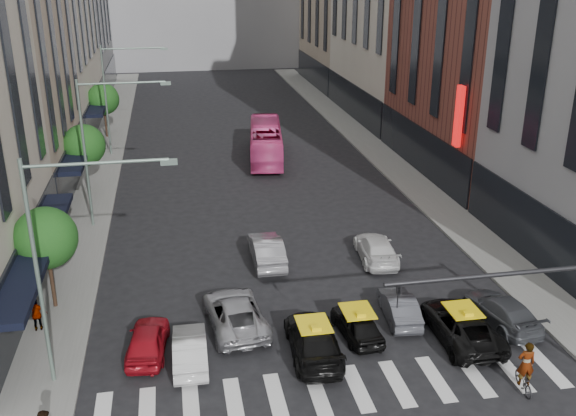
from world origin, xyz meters
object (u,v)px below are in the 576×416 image
bus (266,142)px  pedestrian_far (37,315)px  streetlamp_mid (99,134)px  car_red (148,340)px  taxi_left (313,339)px  taxi_center (357,324)px  motorcycle (523,381)px  streetlamp_far (116,86)px  streetlamp_near (61,243)px  car_white_front (190,349)px

bus → pedestrian_far: 28.36m
streetlamp_mid → car_red: size_ratio=2.32×
taxi_left → bus: bearing=-92.2°
taxi_center → motorcycle: 7.12m
streetlamp_far → pedestrian_far: streetlamp_far is taller
streetlamp_far → bus: 13.07m
streetlamp_near → car_red: streetlamp_near is taller
streetlamp_mid → bus: bearing=46.8°
motorcycle → pedestrian_far: pedestrian_far is taller
streetlamp_far → car_white_front: streetlamp_far is taller
bus → streetlamp_near: bearing=75.2°
taxi_left → car_red: bearing=-8.5°
pedestrian_far → bus: bearing=-126.8°
car_white_front → taxi_left: 5.10m
streetlamp_near → car_white_front: 6.84m
car_white_front → motorcycle: bearing=162.4°
streetlamp_mid → pedestrian_far: 13.25m
car_white_front → pedestrian_far: 7.40m
car_red → motorcycle: size_ratio=2.47×
streetlamp_mid → car_red: (2.64, -14.61, -5.24)m
streetlamp_mid → streetlamp_near: bearing=-90.0°
taxi_center → streetlamp_near: bearing=-0.3°
car_red → taxi_left: 6.93m
pedestrian_far → car_red: bearing=145.0°
streetlamp_mid → bus: streetlamp_mid is taller
streetlamp_far → car_red: streetlamp_far is taller
streetlamp_near → streetlamp_far: same height
pedestrian_far → streetlamp_near: bearing=111.5°
streetlamp_near → car_red: 6.03m
streetlamp_mid → taxi_left: size_ratio=1.82×
car_white_front → taxi_center: size_ratio=1.08×
bus → pedestrian_far: bearing=68.2°
taxi_center → streetlamp_far: bearing=-75.1°
streetlamp_mid → taxi_center: bearing=-52.0°
motorcycle → taxi_center: bearing=-34.5°
taxi_left → motorcycle: (7.41, -3.81, -0.31)m
taxi_left → streetlamp_mid: bearing=-56.8°
car_white_front → streetlamp_mid: bearing=-73.6°
streetlamp_mid → bus: size_ratio=0.85×
car_red → streetlamp_mid: bearing=-73.3°
streetlamp_mid → pedestrian_far: streetlamp_mid is taller
streetlamp_far → bus: size_ratio=0.85×
car_white_front → pedestrian_far: (-6.51, 3.52, 0.27)m
motorcycle → pedestrian_far: 20.50m
streetlamp_mid → car_white_front: bearing=-74.4°
taxi_center → pedestrian_far: bearing=-17.3°
car_red → pedestrian_far: size_ratio=2.54×
motorcycle → car_red: bearing=-11.5°
streetlamp_mid → car_red: streetlamp_mid is taller
taxi_center → taxi_left: bearing=19.6°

